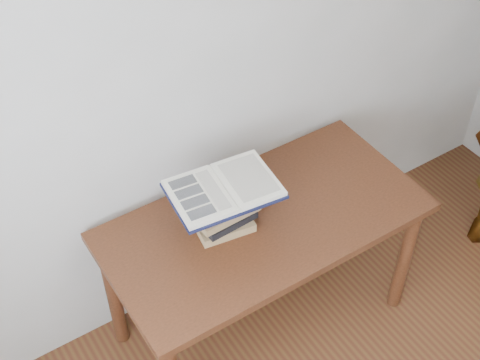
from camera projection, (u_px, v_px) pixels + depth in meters
desk at (264, 235)px, 2.71m from camera, size 1.29×0.65×0.69m
book_stack at (224, 206)px, 2.56m from camera, size 0.26×0.22×0.18m
open_book at (224, 189)px, 2.48m from camera, size 0.43×0.32×0.03m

